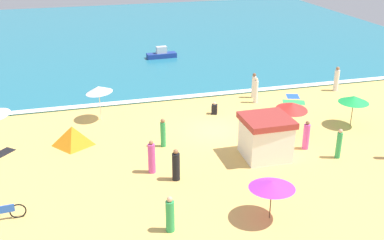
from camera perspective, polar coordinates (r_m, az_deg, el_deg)
ground_plane at (r=29.20m, az=3.01°, el=-1.31°), size 60.00×60.00×0.00m
ocean_water at (r=55.20m, az=-6.21°, el=10.37°), size 60.00×44.00×0.10m
wave_breaker_foam at (r=34.75m, az=-0.22°, el=2.97°), size 57.00×0.70×0.01m
lifeguard_cabana at (r=25.80m, az=9.02°, el=-2.05°), size 2.58×2.53×2.36m
beach_umbrella_1 at (r=28.93m, az=12.18°, el=1.67°), size 2.04×2.08×2.07m
beach_umbrella_2 at (r=30.95m, az=19.26°, el=2.42°), size 2.35×2.35×2.04m
beach_umbrella_3 at (r=30.64m, az=-11.38°, el=3.69°), size 2.05×2.02×2.42m
beach_umbrella_5 at (r=20.33m, az=9.80°, el=-7.80°), size 2.24×2.25×1.95m
beach_tent at (r=27.88m, az=-14.44°, el=-1.91°), size 2.13×2.00×1.22m
parked_bicycle at (r=22.20m, az=-22.03°, el=-10.50°), size 1.82×0.21×0.76m
beachgoer_0 at (r=27.33m, az=13.85°, el=-1.92°), size 0.38×0.38×1.72m
beachgoer_1 at (r=31.61m, az=2.77°, el=1.40°), size 0.49×0.49×0.88m
beachgoer_2 at (r=24.13m, az=-4.98°, el=-4.63°), size 0.39×0.39×1.83m
beachgoer_3 at (r=26.85m, az=-3.57°, el=-1.62°), size 0.44×0.44×1.75m
beachgoer_4 at (r=34.72m, az=7.60°, el=4.18°), size 0.44×0.44×1.91m
beachgoer_5 at (r=26.76m, az=17.59°, el=-2.85°), size 0.34×0.34×1.73m
beachgoer_6 at (r=37.60m, az=17.32°, el=4.77°), size 0.54×0.54×1.93m
beachgoer_7 at (r=33.74m, az=7.85°, el=3.56°), size 0.38×0.38×1.88m
beachgoer_8 at (r=23.41m, az=-1.98°, el=-5.63°), size 0.52×0.52×1.72m
beachgoer_9 at (r=19.80m, az=-2.71°, el=-11.58°), size 0.42×0.42×1.68m
beach_towel_0 at (r=34.59m, az=12.39°, el=2.15°), size 1.83×1.49×0.01m
beach_towel_1 at (r=28.44m, az=-22.34°, el=-3.82°), size 1.55×1.59×0.01m
beach_towel_3 at (r=35.77m, az=12.26°, el=2.86°), size 1.20×1.31×0.01m
small_boat_0 at (r=44.98m, az=-3.76°, el=8.08°), size 2.86×1.02×1.10m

